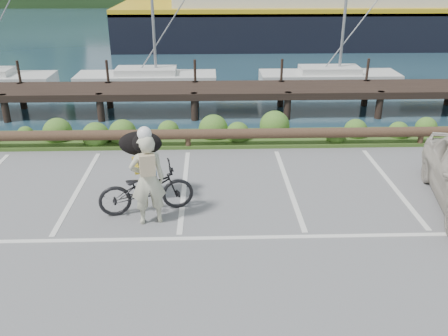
{
  "coord_description": "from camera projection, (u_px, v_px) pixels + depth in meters",
  "views": [
    {
      "loc": [
        0.66,
        -8.61,
        5.19
      ],
      "look_at": [
        0.95,
        0.63,
        1.1
      ],
      "focal_mm": 38.0,
      "sensor_mm": 36.0,
      "label": 1
    }
  ],
  "objects": [
    {
      "name": "cyclist",
      "position": [
        148.0,
        180.0,
        9.81
      ],
      "size": [
        0.82,
        0.63,
        1.99
      ],
      "primitive_type": "imported",
      "rotation": [
        0.0,
        0.0,
        3.38
      ],
      "color": "beige",
      "rests_on": "ground"
    },
    {
      "name": "bicycle",
      "position": [
        146.0,
        189.0,
        10.42
      ],
      "size": [
        2.2,
        1.2,
        1.1
      ],
      "primitive_type": "imported",
      "rotation": [
        0.0,
        0.0,
        1.81
      ],
      "color": "black",
      "rests_on": "ground"
    },
    {
      "name": "dog",
      "position": [
        140.0,
        143.0,
        10.67
      ],
      "size": [
        0.69,
        1.06,
        0.56
      ],
      "primitive_type": "ellipsoid",
      "rotation": [
        0.0,
        0.0,
        1.81
      ],
      "color": "black",
      "rests_on": "bicycle"
    },
    {
      "name": "vegetation_strip",
      "position": [
        189.0,
        139.0,
        14.77
      ],
      "size": [
        34.0,
        1.6,
        0.1
      ],
      "primitive_type": "cube",
      "color": "#3D5B21",
      "rests_on": "ground"
    },
    {
      "name": "ground",
      "position": [
        180.0,
        229.0,
        9.95
      ],
      "size": [
        72.0,
        72.0,
        0.0
      ],
      "primitive_type": "plane",
      "color": "#5F6062"
    },
    {
      "name": "log_rail",
      "position": [
        188.0,
        148.0,
        14.15
      ],
      "size": [
        32.0,
        0.3,
        0.6
      ],
      "primitive_type": null,
      "color": "#443021",
      "rests_on": "ground"
    }
  ]
}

